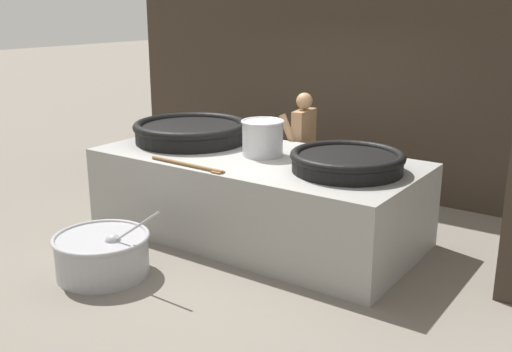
{
  "coord_description": "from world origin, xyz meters",
  "views": [
    {
      "loc": [
        3.91,
        -5.6,
        2.71
      ],
      "look_at": [
        0.0,
        0.0,
        0.74
      ],
      "focal_mm": 42.0,
      "sensor_mm": 36.0,
      "label": 1
    }
  ],
  "objects_px": {
    "giant_wok_far": "(347,161)",
    "stock_pot": "(263,137)",
    "giant_wok_near": "(191,131)",
    "cook": "(303,146)",
    "prep_bowl_vegetables": "(102,253)"
  },
  "relations": [
    {
      "from": "giant_wok_near",
      "to": "giant_wok_far",
      "type": "relative_size",
      "value": 1.21
    },
    {
      "from": "giant_wok_far",
      "to": "cook",
      "type": "bearing_deg",
      "value": 136.11
    },
    {
      "from": "stock_pot",
      "to": "prep_bowl_vegetables",
      "type": "relative_size",
      "value": 0.4
    },
    {
      "from": "giant_wok_near",
      "to": "prep_bowl_vegetables",
      "type": "xyz_separation_m",
      "value": [
        0.48,
        -1.98,
        -0.88
      ]
    },
    {
      "from": "giant_wok_far",
      "to": "stock_pot",
      "type": "bearing_deg",
      "value": 176.64
    },
    {
      "from": "giant_wok_near",
      "to": "giant_wok_far",
      "type": "distance_m",
      "value": 2.32
    },
    {
      "from": "giant_wok_near",
      "to": "stock_pot",
      "type": "bearing_deg",
      "value": -3.9
    },
    {
      "from": "giant_wok_far",
      "to": "cook",
      "type": "xyz_separation_m",
      "value": [
        -1.26,
        1.21,
        -0.25
      ]
    },
    {
      "from": "cook",
      "to": "prep_bowl_vegetables",
      "type": "height_order",
      "value": "cook"
    },
    {
      "from": "giant_wok_near",
      "to": "prep_bowl_vegetables",
      "type": "distance_m",
      "value": 2.22
    },
    {
      "from": "giant_wok_far",
      "to": "stock_pot",
      "type": "relative_size",
      "value": 2.39
    },
    {
      "from": "giant_wok_near",
      "to": "prep_bowl_vegetables",
      "type": "relative_size",
      "value": 1.15
    },
    {
      "from": "stock_pot",
      "to": "prep_bowl_vegetables",
      "type": "height_order",
      "value": "stock_pot"
    },
    {
      "from": "giant_wok_far",
      "to": "prep_bowl_vegetables",
      "type": "bearing_deg",
      "value": -134.99
    },
    {
      "from": "giant_wok_near",
      "to": "giant_wok_far",
      "type": "bearing_deg",
      "value": -3.63
    }
  ]
}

